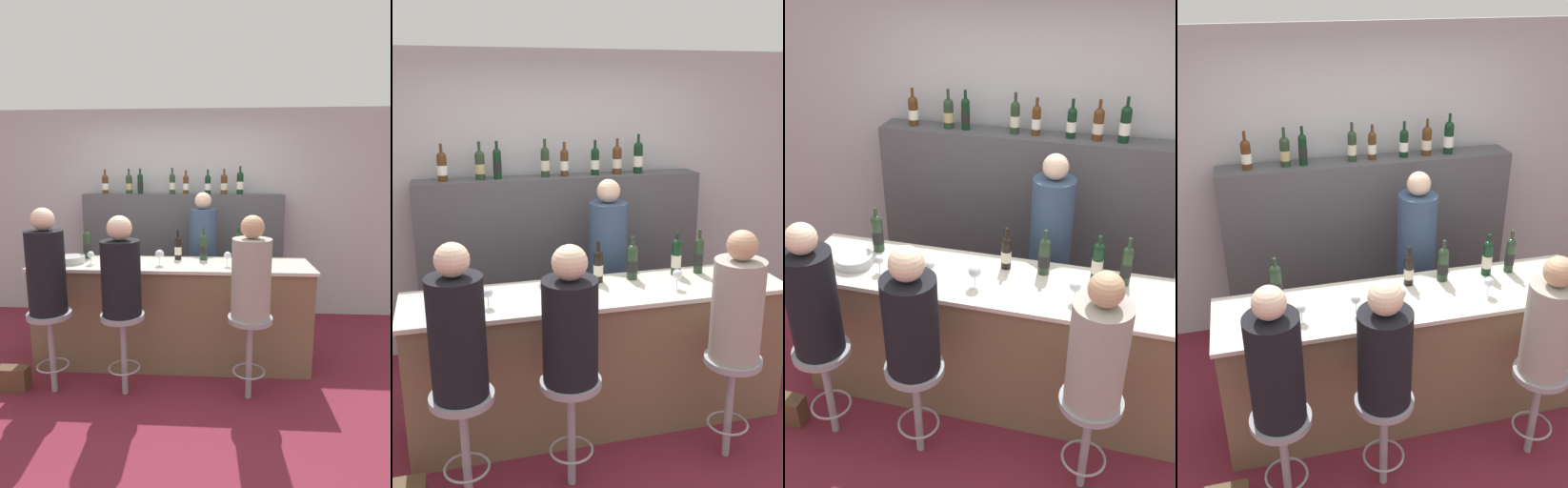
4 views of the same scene
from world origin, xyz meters
The scene contains 30 objects.
ground_plane centered at (0.00, 0.00, 0.00)m, with size 16.00×16.00×0.00m, color maroon.
wall_back centered at (0.00, 1.70, 1.30)m, with size 6.40×0.05×2.60m.
bar_counter centered at (0.00, 0.29, 0.49)m, with size 2.59×0.61×0.99m.
back_bar_cabinet centered at (0.00, 1.47, 0.78)m, with size 2.42×0.28×1.57m.
wine_bottle_counter_0 centered at (-0.86, 0.45, 1.12)m, with size 0.08×0.08×0.32m.
wine_bottle_counter_1 centered at (0.04, 0.45, 1.10)m, with size 0.07×0.07×0.29m.
wine_bottle_counter_2 centered at (0.29, 0.45, 1.11)m, with size 0.08×0.08×0.31m.
wine_bottle_counter_3 centered at (0.62, 0.45, 1.12)m, with size 0.07×0.07×0.32m.
wine_bottle_counter_4 centered at (0.80, 0.45, 1.12)m, with size 0.07×0.07×0.33m.
wine_bottle_backbar_0 centered at (-0.96, 1.47, 1.69)m, with size 0.08×0.08×0.30m.
wine_bottle_backbar_1 centered at (-0.66, 1.47, 1.69)m, with size 0.08×0.08×0.31m.
wine_bottle_backbar_2 centered at (-0.52, 1.47, 1.70)m, with size 0.07×0.07×0.31m.
wine_bottle_backbar_3 centered at (-0.13, 1.47, 1.70)m, with size 0.07×0.07×0.31m.
wine_bottle_backbar_4 centered at (0.03, 1.47, 1.69)m, with size 0.07×0.07×0.28m.
wine_bottle_backbar_5 centered at (0.30, 1.47, 1.69)m, with size 0.07×0.07×0.29m.
wine_bottle_backbar_6 centered at (0.50, 1.47, 1.69)m, with size 0.08×0.08×0.30m.
wine_bottle_backbar_7 centered at (0.69, 1.47, 1.71)m, with size 0.08×0.08×0.33m.
wine_glass_0 centered at (-0.74, 0.19, 1.07)m, with size 0.07×0.07×0.12m.
wine_glass_1 centered at (-0.39, 0.19, 1.08)m, with size 0.07×0.07×0.14m.
wine_glass_2 centered at (-0.10, 0.19, 1.09)m, with size 0.08×0.08×0.15m.
wine_glass_3 centered at (0.52, 0.19, 1.08)m, with size 0.07×0.07×0.14m.
metal_bowl centered at (-0.95, 0.23, 1.02)m, with size 0.25×0.25×0.07m.
bar_stool_left centered at (-0.94, -0.30, 0.54)m, with size 0.35×0.35×0.70m.
guest_seated_left centered at (-0.94, -0.30, 1.07)m, with size 0.30×0.30×0.85m.
bar_stool_middle centered at (-0.33, -0.30, 0.54)m, with size 0.35×0.35×0.70m.
guest_seated_middle centered at (-0.33, -0.30, 1.05)m, with size 0.31×0.31×0.80m.
bar_stool_right centered at (0.69, -0.30, 0.54)m, with size 0.35×0.35×0.70m.
guest_seated_right centered at (0.69, -0.30, 1.05)m, with size 0.31×0.31×0.81m.
bartender centered at (0.26, 0.96, 0.75)m, with size 0.30×0.30×1.62m.
handbag centered at (-1.30, -0.30, 0.10)m, with size 0.26×0.12×0.20m.
Camera 3 is at (0.66, -2.54, 2.87)m, focal length 40.00 mm.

